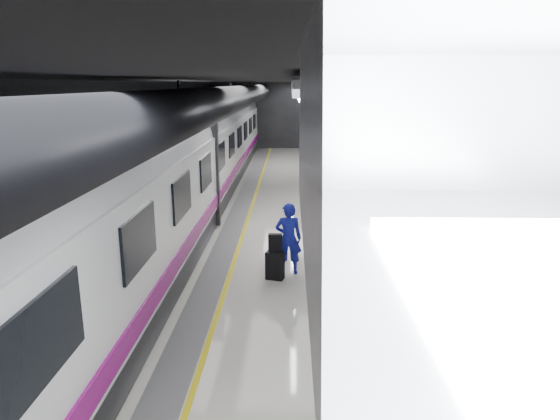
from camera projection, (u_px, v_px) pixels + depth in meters
ground at (275, 228)px, 15.71m from camera, size 40.00×40.00×0.00m
platform_hall at (267, 112)px, 15.77m from camera, size 10.02×40.02×4.51m
train at (169, 163)px, 15.27m from camera, size 3.05×38.00×4.05m
traveler_main at (288, 239)px, 11.79m from camera, size 0.64×0.42×1.73m
suitcase_main at (275, 265)px, 11.56m from camera, size 0.46×0.35×0.66m
shoulder_bag at (275, 243)px, 11.46m from camera, size 0.32×0.18×0.42m
traveler_far_a at (342, 171)px, 21.16m from camera, size 0.96×0.85×1.64m
traveler_far_b at (310, 153)px, 26.91m from camera, size 0.96×0.60×1.51m
suitcase_far at (317, 166)px, 25.94m from camera, size 0.33×0.23×0.46m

